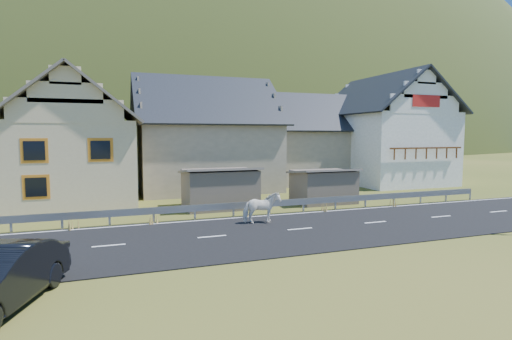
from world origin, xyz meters
name	(u,v)px	position (x,y,z in m)	size (l,w,h in m)	color
ground	(300,230)	(0.00, 0.00, 0.00)	(160.00, 160.00, 0.00)	#384414
road	(300,229)	(0.00, 0.00, 0.02)	(60.00, 7.00, 0.04)	black
lane_markings	(300,229)	(0.00, 0.00, 0.04)	(60.00, 6.60, 0.01)	silver
guardrail	(270,204)	(0.00, 3.68, 0.56)	(28.10, 0.09, 0.75)	#93969B
shed_left	(220,189)	(-2.00, 6.50, 1.10)	(4.30, 3.30, 2.40)	#706053
shed_right	(323,187)	(4.50, 6.00, 1.00)	(3.80, 2.90, 2.20)	#706053
house_cream	(75,133)	(-10.00, 12.00, 4.36)	(7.80, 9.80, 8.30)	beige
house_stone_a	(205,129)	(-1.00, 15.00, 4.63)	(10.80, 9.80, 8.90)	gray
house_stone_b	(308,135)	(9.00, 17.00, 4.24)	(9.80, 8.80, 8.10)	gray
house_white	(384,125)	(15.00, 14.00, 5.06)	(8.80, 10.80, 9.70)	white
mountain	(144,185)	(5.00, 180.00, -20.00)	(440.00, 280.00, 260.00)	#273413
horse	(262,208)	(-1.20, 1.68, 0.78)	(1.74, 0.79, 1.47)	white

